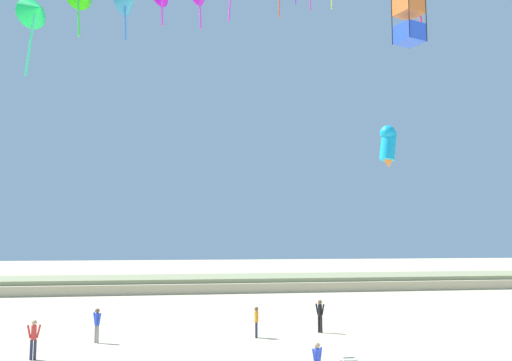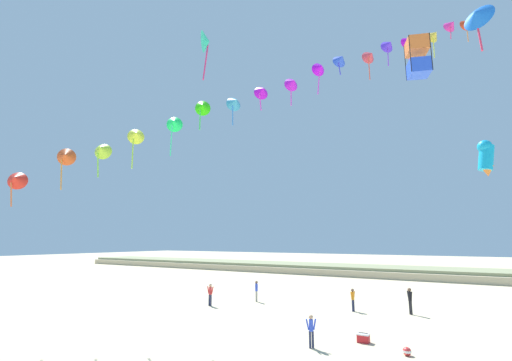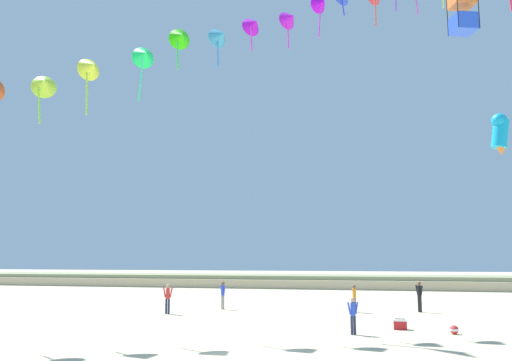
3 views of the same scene
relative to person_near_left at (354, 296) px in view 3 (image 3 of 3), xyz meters
The scene contains 12 objects.
ground_plane 16.13m from the person_near_left, 97.59° to the right, with size 240.00×240.00×0.00m, color beige.
dune_ridge 27.28m from the person_near_left, 94.47° to the left, with size 120.00×9.80×1.30m.
person_near_left is the anchor object (origin of this frame).
person_near_right 7.91m from the person_near_left, behind, with size 0.47×0.46×1.66m.
person_mid_center 3.77m from the person_near_left, 14.40° to the left, with size 0.44×0.54×1.75m.
person_far_left 10.66m from the person_near_left, 160.78° to the right, with size 0.58×0.22×1.65m.
person_far_right 9.43m from the person_near_left, 86.46° to the right, with size 0.47×0.35×1.48m.
kite_banner_string 16.58m from the person_near_left, 138.78° to the right, with size 28.22×28.82×25.85m.
large_kite_low_lead 16.27m from the person_near_left, 46.62° to the right, with size 1.38×1.38×2.12m.
large_kite_high_solo 14.13m from the person_near_left, 23.56° to the left, with size 1.54×1.41×2.71m.
beach_cooler 7.70m from the person_near_left, 71.40° to the right, with size 0.58×0.41×0.46m.
beach_ball 9.48m from the person_near_left, 61.18° to the right, with size 0.36×0.36×0.36m.
Camera 3 is at (4.37, -16.28, 3.05)m, focal length 38.00 mm.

